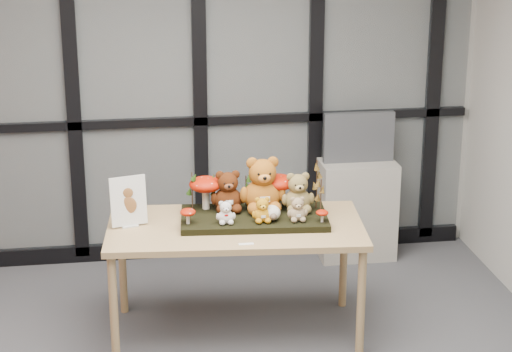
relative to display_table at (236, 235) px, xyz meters
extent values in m
plane|color=#ABA9A1|center=(-0.54, 1.32, 0.74)|extent=(5.00, 0.00, 5.00)
cube|color=#2D383F|center=(-0.54, 1.29, 0.74)|extent=(4.90, 0.02, 2.70)
cube|color=black|center=(-0.54, 1.29, -0.60)|extent=(4.90, 0.06, 0.12)
cube|color=black|center=(-0.54, 1.29, 0.39)|extent=(4.90, 0.06, 0.06)
cube|color=black|center=(-0.99, 1.29, 0.74)|extent=(0.10, 0.06, 2.70)
cube|color=black|center=(-0.09, 1.29, 0.74)|extent=(0.10, 0.06, 2.70)
cube|color=black|center=(0.76, 1.29, 0.74)|extent=(0.10, 0.06, 2.70)
cube|color=black|center=(1.66, 1.29, 0.74)|extent=(0.10, 0.06, 2.70)
cube|color=tan|center=(0.00, 0.00, 0.05)|extent=(1.61, 0.91, 0.04)
cylinder|color=tan|center=(-0.75, -0.28, -0.32)|extent=(0.05, 0.05, 0.69)
cylinder|color=tan|center=(-0.70, 0.40, -0.32)|extent=(0.05, 0.05, 0.69)
cylinder|color=tan|center=(0.70, -0.40, -0.32)|extent=(0.05, 0.05, 0.69)
cylinder|color=tan|center=(0.75, 0.28, -0.32)|extent=(0.05, 0.05, 0.69)
cube|color=black|center=(0.12, 0.05, 0.09)|extent=(0.93, 0.52, 0.04)
cube|color=silver|center=(-0.64, 0.07, 0.07)|extent=(0.11, 0.08, 0.01)
cube|color=white|center=(-0.64, 0.07, 0.23)|extent=(0.22, 0.09, 0.30)
ellipsoid|color=brown|center=(-0.64, 0.07, 0.20)|extent=(0.10, 0.01, 0.11)
ellipsoid|color=brown|center=(-0.64, 0.07, 0.28)|extent=(0.06, 0.01, 0.06)
cube|color=white|center=(0.02, -0.31, 0.07)|extent=(0.09, 0.03, 0.00)
cube|color=#A19B90|center=(1.05, 1.09, -0.29)|extent=(0.56, 0.32, 0.74)
cube|color=#484A4F|center=(1.05, 1.11, 0.27)|extent=(0.52, 0.05, 0.37)
cube|color=black|center=(1.05, 1.08, 0.27)|extent=(0.46, 0.00, 0.30)
camera|label=1|loc=(-0.65, -5.21, 2.11)|focal=65.00mm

